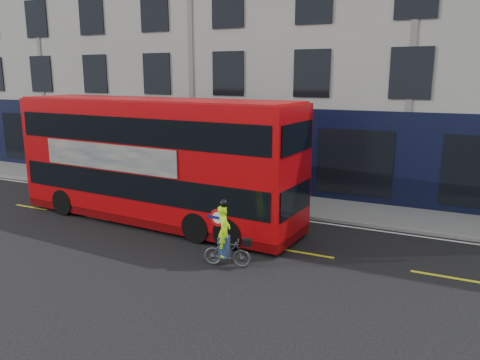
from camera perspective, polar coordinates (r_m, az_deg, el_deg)
The scene contains 8 objects.
ground at distance 17.69m, azimuth -19.30°, elevation -5.90°, with size 120.00×120.00×0.00m, color black.
pavement at distance 22.51m, azimuth -7.63°, elevation -1.24°, with size 60.00×3.00×0.12m, color slate.
kerb at distance 21.32m, azimuth -9.84°, elevation -2.09°, with size 60.00×0.12×0.13m, color gray.
building_terrace at distance 27.55m, azimuth -0.41°, elevation 16.94°, with size 50.00×10.07×15.00m.
road_edge_line at distance 21.10m, azimuth -10.31°, elevation -2.43°, with size 58.00×0.10×0.01m, color silver.
lane_dashes at distance 18.72m, azimuth -16.07°, elevation -4.66°, with size 58.00×0.12×0.01m, color gold, non-canonical shape.
bus at distance 17.56m, azimuth -10.31°, elevation 2.42°, with size 11.55×3.38×4.60m.
cyclist at distance 13.55m, azimuth -1.71°, elevation -7.77°, with size 1.44×0.69×1.99m.
Camera 1 is at (12.11, -11.71, 5.39)m, focal length 35.00 mm.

